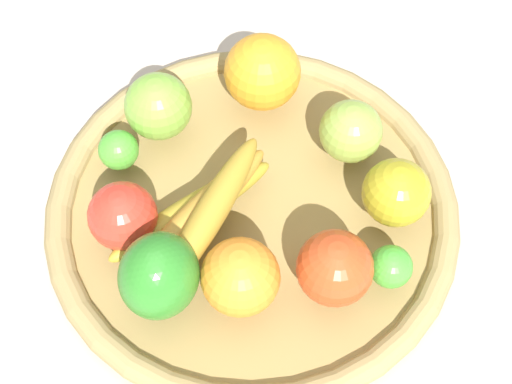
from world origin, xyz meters
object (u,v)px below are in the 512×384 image
at_px(orange_0, 266,72).
at_px(apple_1, 339,268).
at_px(banana_bunch, 205,212).
at_px(apple_3, 162,106).
at_px(bell_pepper, 164,276).
at_px(apple_0, 355,131).
at_px(orange_1, 245,277).
at_px(apple_2, 127,216).
at_px(lime_0, 122,150).
at_px(apple_4, 400,193).
at_px(lime_1, 395,267).

bearing_deg(orange_0, apple_1, -74.58).
relative_size(banana_bunch, apple_3, 2.56).
bearing_deg(bell_pepper, apple_0, 157.90).
bearing_deg(orange_1, apple_2, 149.29).
distance_m(lime_0, bell_pepper, 0.16).
xyz_separation_m(banana_bunch, apple_4, (0.19, 0.02, 0.01)).
bearing_deg(apple_2, lime_0, 98.64).
xyz_separation_m(banana_bunch, orange_1, (0.04, -0.07, 0.01)).
distance_m(apple_4, apple_2, 0.27).
bearing_deg(banana_bunch, apple_4, 5.01).
relative_size(apple_2, apple_0, 1.03).
distance_m(banana_bunch, apple_2, 0.07).
bearing_deg(apple_3, orange_0, 20.34).
bearing_deg(bell_pepper, lime_0, -135.18).
distance_m(orange_0, apple_1, 0.24).
distance_m(banana_bunch, lime_0, 0.12).
bearing_deg(apple_4, apple_0, 117.26).
relative_size(apple_1, apple_3, 1.01).
distance_m(banana_bunch, bell_pepper, 0.08).
bearing_deg(orange_1, bell_pepper, -178.51).
height_order(lime_0, apple_0, apple_0).
bearing_deg(apple_2, orange_0, 51.45).
relative_size(orange_1, lime_1, 1.77).
relative_size(banana_bunch, apple_2, 2.71).
bearing_deg(orange_0, apple_0, -38.83).
distance_m(apple_2, apple_3, 0.13).
bearing_deg(apple_0, orange_1, -124.36).
bearing_deg(apple_0, lime_1, -79.40).
xyz_separation_m(orange_0, lime_0, (-0.15, -0.08, -0.02)).
xyz_separation_m(lime_0, apple_0, (0.24, 0.01, 0.01)).
bearing_deg(orange_0, lime_0, -150.29).
relative_size(orange_0, apple_3, 1.16).
height_order(apple_2, lime_1, apple_2).
distance_m(orange_1, lime_0, 0.20).
relative_size(banana_bunch, apple_1, 2.53).
height_order(orange_1, apple_3, orange_1).
height_order(apple_4, lime_0, apple_4).
bearing_deg(apple_3, bell_pepper, -86.25).
distance_m(banana_bunch, lime_1, 0.19).
bearing_deg(apple_4, banana_bunch, -174.99).
bearing_deg(apple_1, orange_0, 105.42).
relative_size(banana_bunch, lime_1, 4.40).
bearing_deg(banana_bunch, bell_pepper, -114.41).
height_order(orange_0, apple_0, orange_0).
height_order(orange_1, apple_1, orange_1).
relative_size(apple_4, apple_0, 1.04).
distance_m(apple_4, apple_1, 0.10).
bearing_deg(apple_3, apple_1, -47.57).
xyz_separation_m(apple_4, apple_3, (-0.24, 0.11, 0.00)).
distance_m(lime_0, apple_1, 0.26).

